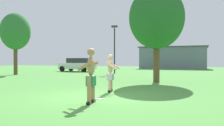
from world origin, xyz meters
TOP-DOWN VIEW (x-y plane):
  - ground_plane at (0.00, 0.00)m, footprint 80.00×80.00m
  - player_with_cap at (0.50, -1.18)m, footprint 0.65×0.67m
  - player_in_gray at (0.12, 1.54)m, footprint 0.59×0.69m
  - frisbee at (0.46, -0.38)m, footprint 0.28×0.28m
  - car_white_near_post at (-10.02, 16.93)m, footprint 4.44×2.32m
  - lamp_post at (-4.47, 14.53)m, footprint 0.60×0.24m
  - outbuilding_behind_lot at (-0.46, 30.52)m, footprint 10.21×5.17m
  - tree_left_field at (-12.34, 9.43)m, footprint 2.72×2.72m
  - tree_behind_players at (1.16, 6.72)m, footprint 3.39×3.39m

SIDE VIEW (x-z plane):
  - ground_plane at x=0.00m, z-range 0.00..0.00m
  - frisbee at x=0.46m, z-range 0.00..0.03m
  - car_white_near_post at x=-10.02m, z-range 0.03..1.61m
  - player_in_gray at x=0.12m, z-range 0.04..1.66m
  - player_with_cap at x=0.50m, z-range 0.09..1.86m
  - outbuilding_behind_lot at x=-0.46m, z-range 0.01..3.43m
  - lamp_post at x=-4.47m, z-range 0.62..5.44m
  - tree_behind_players at x=1.16m, z-range 1.00..6.90m
  - tree_left_field at x=-12.34m, z-range 1.12..6.82m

